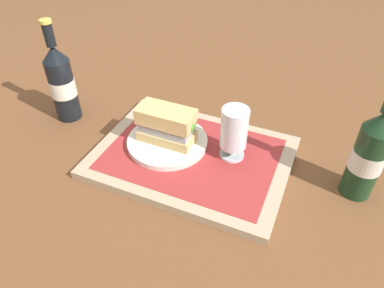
% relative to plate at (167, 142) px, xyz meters
% --- Properties ---
extents(ground_plane, '(3.00, 3.00, 0.00)m').
position_rel_plate_xyz_m(ground_plane, '(0.07, -0.01, -0.03)').
color(ground_plane, brown).
extents(tray, '(0.44, 0.32, 0.02)m').
position_rel_plate_xyz_m(tray, '(0.07, -0.01, -0.02)').
color(tray, tan).
rests_on(tray, ground_plane).
extents(placemat, '(0.38, 0.27, 0.00)m').
position_rel_plate_xyz_m(placemat, '(0.07, -0.01, -0.01)').
color(placemat, '#9E2D2D').
rests_on(placemat, tray).
extents(plate, '(0.19, 0.19, 0.01)m').
position_rel_plate_xyz_m(plate, '(0.00, 0.00, 0.00)').
color(plate, silver).
rests_on(plate, placemat).
extents(sandwich, '(0.13, 0.06, 0.08)m').
position_rel_plate_xyz_m(sandwich, '(0.00, 0.00, 0.05)').
color(sandwich, tan).
rests_on(sandwich, plate).
extents(beer_glass, '(0.06, 0.06, 0.12)m').
position_rel_plate_xyz_m(beer_glass, '(0.15, 0.02, 0.06)').
color(beer_glass, silver).
rests_on(beer_glass, placemat).
extents(beer_bottle, '(0.07, 0.07, 0.27)m').
position_rel_plate_xyz_m(beer_bottle, '(0.42, 0.04, 0.08)').
color(beer_bottle, '#19381E').
rests_on(beer_bottle, ground_plane).
extents(second_bottle, '(0.07, 0.07, 0.27)m').
position_rel_plate_xyz_m(second_bottle, '(-0.31, 0.02, 0.08)').
color(second_bottle, black).
rests_on(second_bottle, ground_plane).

